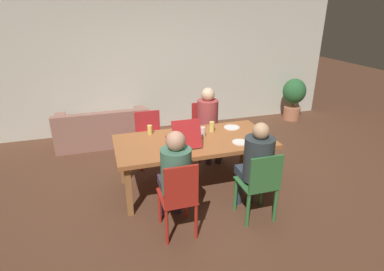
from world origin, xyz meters
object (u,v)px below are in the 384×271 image
(pizza_box_0, at_px, (183,139))
(drinking_glass_0, at_px, (203,132))
(plate_0, at_px, (232,127))
(drinking_glass_1, at_px, (150,130))
(person_2, at_px, (256,162))
(dining_table, at_px, (194,144))
(chair_1, at_px, (179,196))
(chair_2, at_px, (260,184))
(potted_plant, at_px, (294,96))
(drinking_glass_2, at_px, (212,127))
(chair_3, at_px, (149,136))
(plate_1, at_px, (240,142))
(person_0, at_px, (209,118))
(couch, at_px, (103,130))
(chair_0, at_px, (206,127))
(person_1, at_px, (175,173))

(pizza_box_0, height_order, drinking_glass_0, pizza_box_0)
(pizza_box_0, distance_m, drinking_glass_0, 0.35)
(plate_0, distance_m, drinking_glass_1, 1.24)
(person_2, height_order, drinking_glass_0, person_2)
(dining_table, xyz_separation_m, plate_0, (0.68, 0.27, 0.07))
(chair_1, height_order, chair_2, chair_1)
(chair_1, distance_m, pizza_box_0, 1.02)
(person_2, distance_m, drinking_glass_0, 0.98)
(dining_table, distance_m, potted_plant, 3.72)
(pizza_box_0, height_order, potted_plant, pizza_box_0)
(chair_2, distance_m, drinking_glass_2, 1.24)
(dining_table, bearing_deg, chair_3, 117.07)
(person_2, height_order, plate_1, person_2)
(person_0, relative_size, chair_3, 1.40)
(person_2, distance_m, couch, 3.32)
(plate_0, bearing_deg, drinking_glass_2, -172.42)
(person_0, distance_m, drinking_glass_2, 0.65)
(chair_0, distance_m, drinking_glass_2, 0.85)
(chair_1, distance_m, couch, 3.05)
(person_2, relative_size, potted_plant, 1.32)
(person_0, bearing_deg, couch, 146.36)
(chair_1, bearing_deg, pizza_box_0, 72.09)
(chair_1, relative_size, chair_2, 1.04)
(chair_2, height_order, drinking_glass_2, chair_2)
(drinking_glass_0, bearing_deg, chair_3, 126.15)
(plate_1, height_order, drinking_glass_2, drinking_glass_2)
(person_0, bearing_deg, chair_0, 90.00)
(couch, bearing_deg, drinking_glass_0, -55.02)
(chair_3, xyz_separation_m, potted_plant, (3.51, 1.22, 0.08))
(chair_3, height_order, couch, chair_3)
(chair_2, xyz_separation_m, plate_1, (0.05, 0.69, 0.25))
(chair_2, bearing_deg, chair_3, 117.76)
(person_0, distance_m, potted_plant, 2.84)
(person_0, height_order, plate_1, person_0)
(person_1, distance_m, drinking_glass_2, 1.33)
(dining_table, height_order, chair_1, chair_1)
(drinking_glass_1, bearing_deg, potted_plant, 26.21)
(pizza_box_0, relative_size, drinking_glass_2, 3.54)
(drinking_glass_0, xyz_separation_m, drinking_glass_2, (0.19, 0.15, 0.00))
(chair_0, bearing_deg, person_1, -118.81)
(person_0, height_order, person_1, person_1)
(plate_0, distance_m, plate_1, 0.56)
(chair_0, xyz_separation_m, plate_0, (0.16, -0.72, 0.25))
(person_1, height_order, couch, person_1)
(person_2, height_order, drinking_glass_1, person_2)
(plate_0, bearing_deg, plate_1, -102.19)
(dining_table, bearing_deg, potted_plant, 35.29)
(person_1, relative_size, plate_0, 5.32)
(chair_3, xyz_separation_m, drinking_glass_2, (0.82, -0.71, 0.34))
(chair_2, height_order, plate_0, chair_2)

